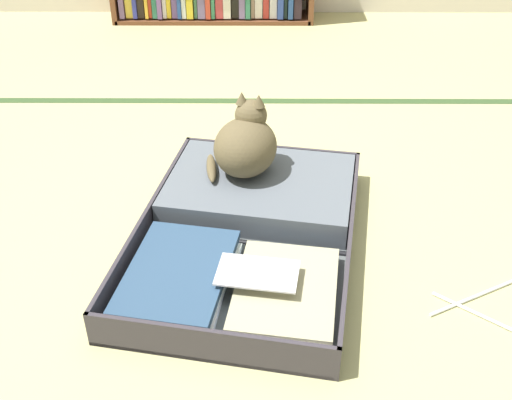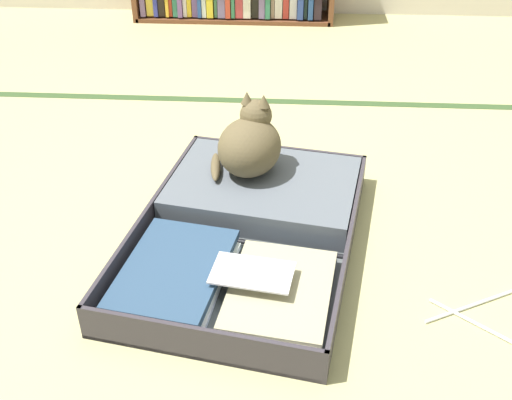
# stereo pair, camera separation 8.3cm
# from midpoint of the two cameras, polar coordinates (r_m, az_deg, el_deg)

# --- Properties ---
(ground_plane) EXTENTS (10.00, 10.00, 0.00)m
(ground_plane) POSITION_cam_midpoint_polar(r_m,az_deg,el_deg) (1.88, -3.25, -4.88)
(ground_plane) COLOR tan
(tatami_border) EXTENTS (4.80, 0.05, 0.00)m
(tatami_border) POSITION_cam_midpoint_polar(r_m,az_deg,el_deg) (2.81, -0.83, 9.23)
(tatami_border) COLOR #344E28
(tatami_border) RESTS_ON ground_plane
(open_suitcase) EXTENTS (0.79, 1.03, 0.11)m
(open_suitcase) POSITION_cam_midpoint_polar(r_m,az_deg,el_deg) (1.92, 0.67, -2.20)
(open_suitcase) COLOR #373239
(open_suitcase) RESTS_ON ground_plane
(black_cat) EXTENTS (0.27, 0.29, 0.27)m
(black_cat) POSITION_cam_midpoint_polar(r_m,az_deg,el_deg) (2.02, 0.68, 5.19)
(black_cat) COLOR brown
(black_cat) RESTS_ON open_suitcase
(clothes_hanger) EXTENTS (0.42, 0.32, 0.01)m
(clothes_hanger) POSITION_cam_midpoint_polar(r_m,az_deg,el_deg) (1.84, 23.27, -9.12)
(clothes_hanger) COLOR silver
(clothes_hanger) RESTS_ON ground_plane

